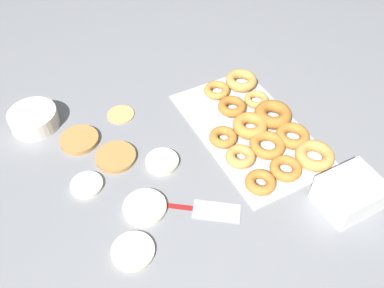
{
  "coord_description": "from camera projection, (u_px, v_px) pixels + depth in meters",
  "views": [
    {
      "loc": [
        -0.7,
        0.29,
        0.91
      ],
      "look_at": [
        0.0,
        -0.08,
        0.04
      ],
      "focal_mm": 38.0,
      "sensor_mm": 36.0,
      "label": 1
    }
  ],
  "objects": [
    {
      "name": "pancake_6",
      "position": [
        121.0,
        114.0,
        1.32
      ],
      "size": [
        0.09,
        0.09,
        0.01
      ],
      "primitive_type": "cylinder",
      "color": "tan",
      "rests_on": "ground_plane"
    },
    {
      "name": "pancake_4",
      "position": [
        145.0,
        207.0,
        1.07
      ],
      "size": [
        0.12,
        0.12,
        0.01
      ],
      "primitive_type": "cylinder",
      "color": "silver",
      "rests_on": "ground_plane"
    },
    {
      "name": "pancake_1",
      "position": [
        116.0,
        157.0,
        1.19
      ],
      "size": [
        0.12,
        0.12,
        0.01
      ],
      "primitive_type": "cylinder",
      "color": "#B27F42",
      "rests_on": "ground_plane"
    },
    {
      "name": "spatula",
      "position": [
        205.0,
        210.0,
        1.07
      ],
      "size": [
        0.19,
        0.25,
        0.01
      ],
      "rotation": [
        0.0,
        0.0,
        4.09
      ],
      "color": "maroon",
      "rests_on": "ground_plane"
    },
    {
      "name": "pancake_5",
      "position": [
        87.0,
        185.0,
        1.12
      ],
      "size": [
        0.09,
        0.09,
        0.01
      ],
      "primitive_type": "cylinder",
      "color": "silver",
      "rests_on": "ground_plane"
    },
    {
      "name": "pancake_3",
      "position": [
        133.0,
        251.0,
        0.99
      ],
      "size": [
        0.11,
        0.11,
        0.01
      ],
      "primitive_type": "cylinder",
      "color": "beige",
      "rests_on": "ground_plane"
    },
    {
      "name": "pancake_0",
      "position": [
        79.0,
        140.0,
        1.23
      ],
      "size": [
        0.12,
        0.12,
        0.02
      ],
      "primitive_type": "cylinder",
      "color": "#B27F42",
      "rests_on": "ground_plane"
    },
    {
      "name": "batter_bowl",
      "position": [
        34.0,
        119.0,
        1.27
      ],
      "size": [
        0.15,
        0.15,
        0.06
      ],
      "color": "silver",
      "rests_on": "ground_plane"
    },
    {
      "name": "pancake_2",
      "position": [
        162.0,
        162.0,
        1.18
      ],
      "size": [
        0.1,
        0.1,
        0.01
      ],
      "primitive_type": "cylinder",
      "color": "beige",
      "rests_on": "ground_plane"
    },
    {
      "name": "donut_tray",
      "position": [
        260.0,
        128.0,
        1.25
      ],
      "size": [
        0.52,
        0.31,
        0.05
      ],
      "color": "silver",
      "rests_on": "ground_plane"
    },
    {
      "name": "container_stack",
      "position": [
        350.0,
        193.0,
        1.06
      ],
      "size": [
        0.13,
        0.15,
        0.08
      ],
      "color": "white",
      "rests_on": "ground_plane"
    },
    {
      "name": "ground_plane",
      "position": [
        169.0,
        163.0,
        1.18
      ],
      "size": [
        3.0,
        3.0,
        0.0
      ],
      "primitive_type": "plane",
      "color": "gray"
    }
  ]
}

